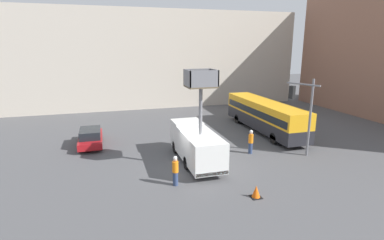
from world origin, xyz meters
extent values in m
plane|color=#4C4C4F|center=(0.00, 0.00, 0.00)|extent=(120.00, 120.00, 0.00)
cube|color=#BCB2A3|center=(0.00, 25.96, 6.51)|extent=(44.00, 10.00, 13.01)
cube|color=silver|center=(0.91, 3.45, 1.49)|extent=(2.22, 2.10, 2.13)
cube|color=silver|center=(0.91, -0.05, 1.43)|extent=(2.22, 4.90, 2.02)
cube|color=red|center=(0.91, -2.45, 0.57)|extent=(2.18, 0.10, 0.24)
cylinder|color=black|center=(-0.05, 3.45, 0.47)|extent=(0.30, 0.94, 0.94)
cylinder|color=black|center=(1.87, 3.45, 0.47)|extent=(0.30, 0.94, 0.94)
cylinder|color=black|center=(-0.05, -0.05, 0.47)|extent=(0.30, 0.94, 0.94)
cylinder|color=black|center=(1.87, -0.05, 0.47)|extent=(0.30, 0.94, 0.94)
cylinder|color=slate|center=(0.91, -0.05, 4.07)|extent=(0.24, 0.24, 3.24)
cube|color=brown|center=(0.91, -0.05, 5.74)|extent=(1.94, 1.61, 0.10)
cube|color=slate|center=(-0.02, -0.05, 6.31)|extent=(0.08, 1.61, 1.05)
cube|color=slate|center=(1.84, -0.05, 6.31)|extent=(0.08, 1.61, 1.05)
cube|color=slate|center=(0.91, 0.72, 6.31)|extent=(1.94, 0.08, 1.05)
cube|color=slate|center=(0.91, -0.82, 6.31)|extent=(1.94, 0.08, 1.05)
cube|color=#232328|center=(9.77, 6.90, 1.01)|extent=(2.45, 12.06, 1.18)
cube|color=orange|center=(9.77, 6.90, 2.32)|extent=(2.45, 12.06, 1.44)
cube|color=black|center=(9.77, 6.90, 2.11)|extent=(2.47, 11.58, 0.63)
cylinder|color=black|center=(8.70, 10.64, 0.50)|extent=(0.30, 1.00, 1.00)
cylinder|color=black|center=(10.85, 10.64, 0.50)|extent=(0.30, 1.00, 1.00)
cylinder|color=black|center=(8.70, 3.16, 0.50)|extent=(0.30, 1.00, 1.00)
cylinder|color=black|center=(10.85, 3.16, 0.50)|extent=(0.30, 1.00, 1.00)
cylinder|color=slate|center=(9.65, -0.05, 2.98)|extent=(0.18, 0.18, 5.97)
cylinder|color=slate|center=(8.44, -0.52, 5.67)|extent=(1.06, 2.46, 0.13)
cube|color=black|center=(7.23, -0.99, 5.22)|extent=(0.41, 0.41, 0.90)
sphere|color=red|center=(7.23, -0.99, 5.47)|extent=(0.20, 0.20, 0.20)
cylinder|color=navy|center=(-1.38, -2.19, 0.43)|extent=(0.32, 0.32, 0.87)
cylinder|color=orange|center=(-1.38, -2.19, 1.21)|extent=(0.38, 0.38, 0.69)
sphere|color=tan|center=(-1.38, -2.19, 1.68)|extent=(0.24, 0.24, 0.24)
sphere|color=white|center=(-1.38, -2.19, 1.78)|extent=(0.25, 0.25, 0.25)
cylinder|color=navy|center=(5.62, 1.59, 0.44)|extent=(0.32, 0.32, 0.88)
cylinder|color=orange|center=(5.62, 1.59, 1.23)|extent=(0.38, 0.38, 0.70)
sphere|color=tan|center=(5.62, 1.59, 1.70)|extent=(0.24, 0.24, 0.24)
sphere|color=white|center=(5.62, 1.59, 1.81)|extent=(0.25, 0.25, 0.25)
cube|color=black|center=(2.64, -4.95, 0.01)|extent=(0.62, 0.62, 0.03)
cone|color=#F25B0F|center=(2.64, -4.95, 0.35)|extent=(0.49, 0.49, 0.70)
cube|color=maroon|center=(-6.60, 7.26, 0.55)|extent=(1.89, 4.72, 0.55)
cube|color=black|center=(-6.60, 7.03, 1.16)|extent=(1.66, 2.60, 0.67)
cylinder|color=black|center=(-7.43, 8.73, 0.32)|extent=(0.22, 0.64, 0.64)
cylinder|color=black|center=(-5.78, 8.73, 0.32)|extent=(0.22, 0.64, 0.64)
cylinder|color=black|center=(-7.43, 5.80, 0.32)|extent=(0.22, 0.64, 0.64)
cylinder|color=black|center=(-5.78, 5.80, 0.32)|extent=(0.22, 0.64, 0.64)
camera|label=1|loc=(-5.17, -18.68, 8.35)|focal=28.00mm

